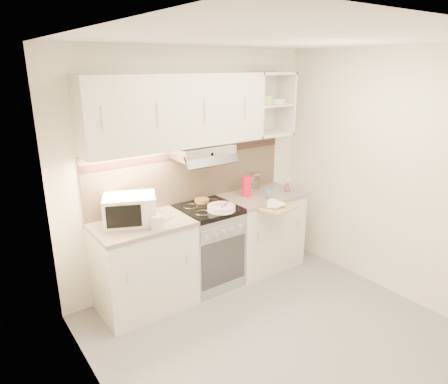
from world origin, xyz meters
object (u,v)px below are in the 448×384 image
at_px(microwave, 130,209).
at_px(spray_bottle, 287,186).
at_px(plate_stack, 221,208).
at_px(glass_jar, 256,181).
at_px(electric_range, 208,246).
at_px(pink_pitcher, 247,186).
at_px(watering_can, 158,221).
at_px(cutting_board, 276,208).

distance_m(microwave, spray_bottle, 1.90).
xyz_separation_m(plate_stack, glass_jar, (0.78, 0.37, 0.07)).
distance_m(electric_range, pink_pitcher, 0.80).
bearing_deg(spray_bottle, watering_can, -170.69).
distance_m(plate_stack, pink_pitcher, 0.57).
bearing_deg(watering_can, cutting_board, 16.62).
bearing_deg(electric_range, pink_pitcher, 5.74).
bearing_deg(electric_range, plate_stack, -72.18).
bearing_deg(electric_range, cutting_board, -31.28).
xyz_separation_m(electric_range, glass_jar, (0.83, 0.20, 0.55)).
bearing_deg(pink_pitcher, cutting_board, -97.10).
relative_size(watering_can, plate_stack, 0.78).
bearing_deg(spray_bottle, electric_range, 179.80).
relative_size(watering_can, pink_pitcher, 0.99).
bearing_deg(watering_can, electric_range, 41.40).
xyz_separation_m(plate_stack, spray_bottle, (1.00, 0.07, 0.04)).
height_order(plate_stack, pink_pitcher, pink_pitcher).
bearing_deg(spray_bottle, pink_pitcher, 167.01).
distance_m(watering_can, glass_jar, 1.58).
relative_size(plate_stack, pink_pitcher, 1.27).
distance_m(glass_jar, spray_bottle, 0.38).
height_order(microwave, plate_stack, microwave).
distance_m(electric_range, cutting_board, 0.84).
height_order(pink_pitcher, spray_bottle, pink_pitcher).
distance_m(microwave, cutting_board, 1.53).
height_order(microwave, pink_pitcher, microwave).
xyz_separation_m(microwave, glass_jar, (1.67, 0.15, -0.04)).
bearing_deg(pink_pitcher, microwave, 166.28).
relative_size(pink_pitcher, spray_bottle, 1.24).
relative_size(microwave, watering_can, 2.58).
distance_m(plate_stack, glass_jar, 0.87).
relative_size(plate_stack, glass_jar, 1.48).
xyz_separation_m(microwave, plate_stack, (0.89, -0.23, -0.11)).
bearing_deg(microwave, glass_jar, 28.75).
bearing_deg(plate_stack, glass_jar, 25.59).
bearing_deg(watering_can, plate_stack, 27.26).
bearing_deg(cutting_board, plate_stack, 149.48).
height_order(microwave, watering_can, microwave).
bearing_deg(microwave, watering_can, -38.83).
distance_m(electric_range, microwave, 1.02).
distance_m(electric_range, plate_stack, 0.51).
bearing_deg(plate_stack, cutting_board, -19.93).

